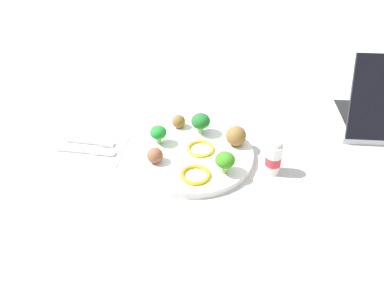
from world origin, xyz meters
The scene contains 14 objects.
ground_plane centered at (0.00, 0.00, 0.00)m, with size 4.00×4.00×0.00m, color #B2B2AD.
plate centered at (0.00, 0.00, 0.01)m, with size 0.28×0.28×0.02m, color white.
broccoli_floret_mid_left centered at (0.01, 0.07, 0.05)m, with size 0.05×0.05×0.05m.
broccoli_floret_center centered at (0.08, -0.07, 0.05)m, with size 0.04×0.04×0.05m.
broccoli_floret_near_rim centered at (-0.08, 0.02, 0.05)m, with size 0.04×0.04×0.05m.
meatball_mid_right centered at (-0.08, -0.05, 0.03)m, with size 0.04×0.04×0.04m, color brown.
meatball_mid_left centered at (0.10, 0.04, 0.04)m, with size 0.05×0.05×0.05m, color brown.
meatball_far_rim centered at (-0.04, 0.10, 0.03)m, with size 0.03×0.03×0.03m, color brown.
pepper_ring_front_right centered at (0.02, 0.01, 0.02)m, with size 0.06×0.06×0.01m, color yellow.
pepper_ring_mid_left centered at (0.02, -0.08, 0.02)m, with size 0.06×0.06×0.01m, color yellow.
napkin centered at (-0.25, 0.00, 0.00)m, with size 0.17×0.12×0.01m, color white.
fork centered at (-0.24, 0.02, 0.01)m, with size 0.12×0.02×0.01m.
knife centered at (-0.24, -0.01, 0.01)m, with size 0.15×0.02×0.01m.
yogurt_bottle centered at (0.18, -0.03, 0.04)m, with size 0.03×0.03×0.08m.
Camera 1 is at (0.07, -0.67, 0.53)m, focal length 34.64 mm.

